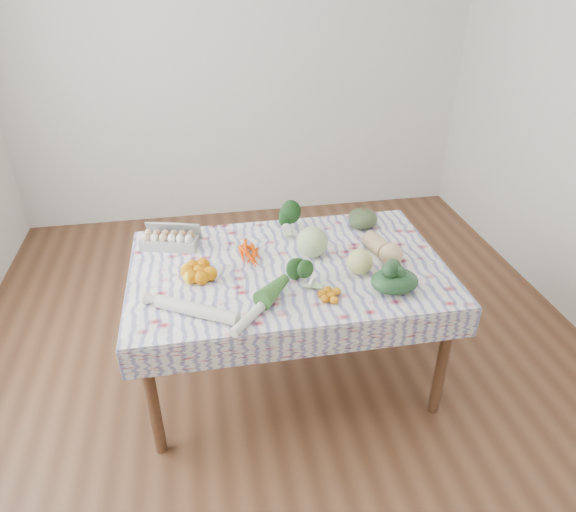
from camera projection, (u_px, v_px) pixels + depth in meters
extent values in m
plane|color=#55311D|center=(288.00, 371.00, 3.12)|extent=(4.50, 4.50, 0.00)
cube|color=silver|center=(240.00, 60.00, 4.29)|extent=(4.00, 0.04, 2.80)
cube|color=brown|center=(288.00, 270.00, 2.74)|extent=(1.60, 1.00, 0.04)
cylinder|color=brown|center=(152.00, 400.00, 2.45)|extent=(0.06, 0.06, 0.71)
cylinder|color=brown|center=(442.00, 362.00, 2.68)|extent=(0.06, 0.06, 0.71)
cylinder|color=brown|center=(159.00, 295.00, 3.19)|extent=(0.06, 0.06, 0.71)
cylinder|color=brown|center=(385.00, 272.00, 3.42)|extent=(0.06, 0.06, 0.71)
cube|color=silver|center=(288.00, 266.00, 2.73)|extent=(1.66, 1.06, 0.01)
cube|color=#9B9B97|center=(169.00, 241.00, 2.87)|extent=(0.34, 0.20, 0.08)
cube|color=#EF4000|center=(251.00, 255.00, 2.78)|extent=(0.21, 0.19, 0.04)
ellipsoid|color=#153B14|center=(285.00, 220.00, 3.03)|extent=(0.16, 0.14, 0.14)
ellipsoid|color=#3B4C29|center=(363.00, 218.00, 3.07)|extent=(0.21, 0.21, 0.12)
sphere|color=#A6C179|center=(312.00, 242.00, 2.77)|extent=(0.18, 0.18, 0.17)
ellipsoid|color=tan|center=(384.00, 247.00, 2.77)|extent=(0.19, 0.29, 0.13)
cube|color=#D87101|center=(200.00, 271.00, 2.61)|extent=(0.30, 0.30, 0.08)
ellipsoid|color=#1B4217|center=(305.00, 277.00, 2.54)|extent=(0.18, 0.18, 0.10)
cube|color=orange|center=(331.00, 294.00, 2.46)|extent=(0.19, 0.19, 0.04)
sphere|color=#C7C869|center=(360.00, 262.00, 2.63)|extent=(0.14, 0.14, 0.13)
ellipsoid|color=#17341A|center=(394.00, 281.00, 2.50)|extent=(0.27, 0.23, 0.10)
cylinder|color=silver|center=(196.00, 310.00, 2.34)|extent=(0.41, 0.28, 0.06)
cylinder|color=silver|center=(260.00, 307.00, 2.37)|extent=(0.32, 0.37, 0.05)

